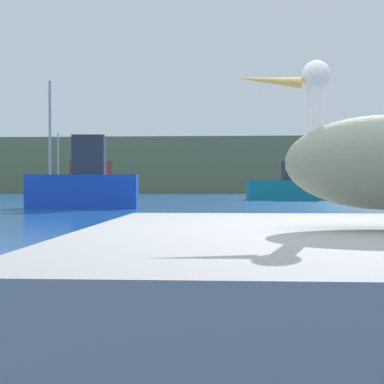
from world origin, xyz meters
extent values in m
plane|color=#194C93|center=(0.00, 0.00, 0.00)|extent=(260.00, 260.00, 0.00)
cube|color=#6B7A51|center=(0.00, 77.02, 4.03)|extent=(140.00, 17.15, 8.05)
cylinder|color=white|center=(0.14, -0.03, 1.37)|extent=(0.09, 0.09, 0.36)
sphere|color=white|center=(0.14, -0.03, 1.60)|extent=(0.16, 0.16, 0.16)
cone|color=gold|center=(-0.12, -0.04, 1.57)|extent=(0.37, 0.07, 0.09)
cube|color=blue|center=(-6.37, 19.01, 0.73)|extent=(4.88, 1.70, 1.47)
cube|color=#2D333D|center=(-6.09, 19.04, 2.33)|extent=(1.46, 1.04, 1.73)
cylinder|color=#B2B2B2|center=(-7.80, 18.89, 3.53)|extent=(0.12, 0.12, 4.12)
cube|color=#1E8C4C|center=(-11.18, 35.98, 0.60)|extent=(7.76, 5.07, 1.20)
cube|color=maroon|center=(-10.27, 35.60, 2.05)|extent=(3.20, 2.70, 1.70)
cylinder|color=#B2B2B2|center=(-13.24, 36.85, 3.21)|extent=(0.12, 0.12, 4.02)
cylinder|color=#B2B2B2|center=(12.99, 39.59, 3.14)|extent=(0.12, 0.12, 3.62)
cube|color=teal|center=(5.00, 33.25, 0.68)|extent=(6.72, 2.42, 1.37)
cube|color=#2D333D|center=(5.54, 33.28, 2.06)|extent=(2.73, 2.01, 1.38)
cylinder|color=#B2B2B2|center=(6.98, 33.34, 2.97)|extent=(0.12, 0.12, 3.19)
camera|label=1|loc=(-0.40, -2.89, 0.98)|focal=47.14mm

